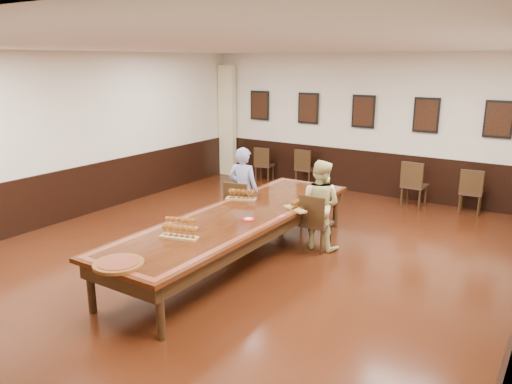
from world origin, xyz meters
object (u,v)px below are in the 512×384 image
Objects in this scene: chair_man at (241,207)px; spare_chair_a at (264,164)px; spare_chair_c at (414,184)px; carved_platter at (119,264)px; spare_chair_d at (471,191)px; person_man at (243,190)px; chair_woman at (316,222)px; spare_chair_b at (306,168)px; person_woman at (320,205)px; conference_table at (238,224)px.

chair_man is 4.02m from spare_chair_a.
carved_platter is (-1.44, -6.79, 0.27)m from spare_chair_c.
spare_chair_d is 4.74m from person_man.
carved_platter is at bearing 75.23° from chair_woman.
spare_chair_b is (-2.12, 3.69, -0.01)m from chair_woman.
spare_chair_b is 4.18m from person_woman.
person_woman is (1.50, 0.02, -0.03)m from person_man.
person_woman is 1.45m from conference_table.
person_woman is (3.26, -3.48, 0.30)m from spare_chair_a.
conference_table is (-2.50, -4.65, 0.15)m from spare_chair_d.
person_man reaches higher than chair_woman.
chair_woman is at bearing 168.74° from person_man.
person_woman is (-1.72, -3.44, 0.28)m from spare_chair_d.
person_man reaches higher than chair_man.
carved_platter is at bearing -90.77° from conference_table.
spare_chair_c is (2.75, -0.34, 0.03)m from spare_chair_b.
chair_man is 3.50m from carved_platter.
chair_woman is at bearing 172.65° from chair_man.
spare_chair_a is at bearing -0.25° from spare_chair_c.
conference_table is 8.10× the size of carved_platter.
chair_woman is at bearing 122.69° from spare_chair_a.
chair_woman is 1.02× the size of spare_chair_b.
spare_chair_a is 1.15m from spare_chair_b.
spare_chair_a is at bearing 117.93° from conference_table.
conference_table is (1.34, -4.80, 0.14)m from spare_chair_b.
chair_man is at bearing -0.56° from chair_woman.
chair_man is 1.03× the size of chair_woman.
spare_chair_d is (1.72, 3.54, -0.01)m from chair_woman.
person_woman is at bearing 176.52° from chair_man.
spare_chair_d is (3.84, -0.15, -0.00)m from spare_chair_b.
chair_man is 1.04× the size of spare_chair_b.
spare_chair_b is 0.60× the size of person_man.
chair_woman is 1.54× the size of carved_platter.
person_man reaches higher than spare_chair_b.
person_man is at bearing 106.99° from spare_chair_a.
spare_chair_c reaches higher than carved_platter.
spare_chair_c reaches higher than chair_man.
spare_chair_b is at bearing 105.62° from conference_table.
spare_chair_a is at bearing -72.09° from chair_man.
chair_man is 1.52m from person_woman.
carved_platter is at bearing 65.43° from spare_chair_d.
spare_chair_b is 4.99m from conference_table.
spare_chair_d is (3.21, 3.56, -0.02)m from chair_man.
spare_chair_d is at bearing 169.84° from spare_chair_a.
chair_woman is 0.64× the size of person_woman.
spare_chair_a is at bearing -49.14° from chair_woman.
spare_chair_c is 0.64× the size of person_man.
chair_woman is at bearing 82.52° from spare_chair_c.
chair_man reaches higher than spare_chair_b.
person_man is at bearing 60.02° from spare_chair_c.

